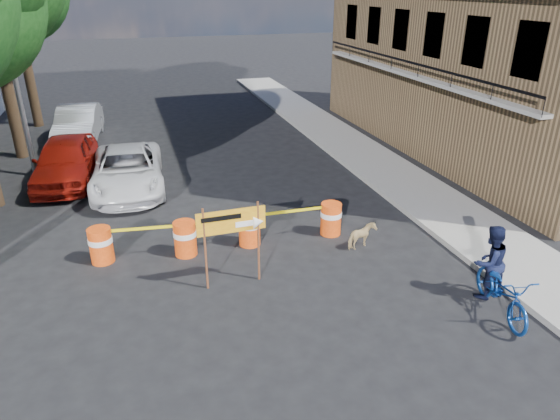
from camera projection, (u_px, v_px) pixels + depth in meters
ground at (268, 290)px, 11.23m from camera, size 120.00×120.00×0.00m
sidewalk_east at (388, 172)px, 18.07m from camera, size 2.40×40.00×0.15m
streetlamp at (11, 49)px, 16.12m from camera, size 1.25×0.18×8.00m
barrel_far_left at (101, 245)px, 12.20m from camera, size 0.58×0.58×0.90m
barrel_mid_left at (185, 238)px, 12.52m from camera, size 0.58×0.58×0.90m
barrel_mid_right at (249, 228)px, 13.02m from camera, size 0.58×0.58×0.90m
barrel_far_right at (331, 218)px, 13.57m from camera, size 0.58×0.58×0.90m
detour_sign at (241, 226)px, 10.93m from camera, size 1.54×0.29×1.98m
pedestrian at (490, 262)px, 10.69m from camera, size 0.90×0.74×1.70m
bicycle at (507, 272)px, 10.03m from camera, size 0.89×1.17×2.02m
dog at (362, 236)px, 12.89m from camera, size 0.87×0.62×0.67m
suv_white at (128, 170)px, 16.48m from camera, size 2.46×4.97×1.35m
sedan_red at (66, 160)px, 17.05m from camera, size 2.22×4.72×1.56m
sedan_silver at (78, 124)px, 21.56m from camera, size 1.97×4.70×1.51m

